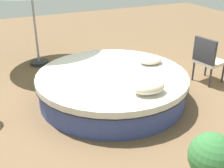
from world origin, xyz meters
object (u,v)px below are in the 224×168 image
Objects in this scene: round_bed at (112,86)px; throw_pillow_0 at (149,87)px; throw_pillow_1 at (150,60)px; patio_chair at (207,58)px; planter at (210,166)px.

throw_pillow_0 is (-0.20, 0.94, 0.36)m from round_bed.
throw_pillow_0 is 1.29m from throw_pillow_1.
round_bed is 2.12m from patio_chair.
planter is (0.28, 1.72, -0.13)m from throw_pillow_0.
patio_chair is at bearing -130.78° from planter.
throw_pillow_0 is 0.60× the size of planter.
round_bed is 1.03m from throw_pillow_0.
patio_chair reaches higher than throw_pillow_1.
patio_chair is 1.10× the size of planter.
throw_pillow_0 is 0.54× the size of patio_chair.
planter is at bearing 80.74° from throw_pillow_0.
round_bed is 2.67m from planter.
throw_pillow_1 is 2.97m from planter.
planter is (0.08, 2.66, 0.23)m from round_bed.
patio_chair is at bearing -156.98° from throw_pillow_0.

